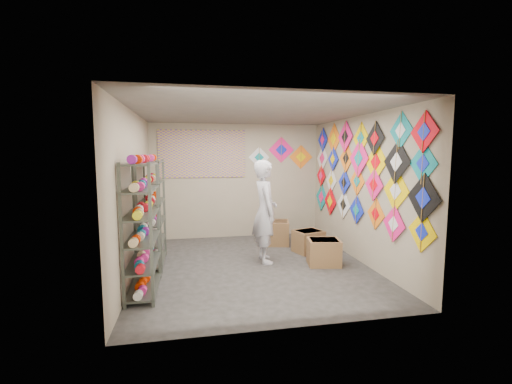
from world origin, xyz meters
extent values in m
plane|color=#2B2926|center=(0.00, 0.00, 0.00)|extent=(4.50, 4.50, 0.00)
plane|color=tan|center=(0.00, 2.25, 1.35)|extent=(4.00, 0.00, 4.00)
plane|color=tan|center=(0.00, -2.25, 1.35)|extent=(4.00, 0.00, 4.00)
plane|color=tan|center=(-2.00, 0.00, 1.35)|extent=(0.00, 4.50, 4.50)
plane|color=tan|center=(2.00, 0.00, 1.35)|extent=(0.00, 4.50, 4.50)
plane|color=slate|center=(0.00, 0.00, 2.70)|extent=(4.50, 4.50, 0.00)
cube|color=#4C5147|center=(-1.78, -0.85, 0.95)|extent=(0.40, 1.10, 1.90)
cube|color=#4C5147|center=(-1.78, 0.45, 0.95)|extent=(0.40, 1.10, 1.90)
cylinder|color=#FB2C95|center=(-1.78, -1.33, 1.04)|extent=(0.12, 0.10, 0.12)
cylinder|color=#FF3300|center=(-1.78, -1.14, 1.04)|extent=(0.12, 0.10, 0.12)
cylinder|color=yellow|center=(-1.78, -0.95, 1.04)|extent=(0.12, 0.10, 0.12)
cylinder|color=silver|center=(-1.78, -0.75, 1.04)|extent=(0.12, 0.10, 0.12)
cylinder|color=red|center=(-1.78, -0.56, 1.04)|extent=(0.12, 0.10, 0.12)
cylinder|color=purple|center=(-1.78, -0.37, 1.04)|extent=(0.12, 0.10, 0.12)
cylinder|color=#DDBA82|center=(-1.78, -0.03, 1.04)|extent=(0.12, 0.10, 0.12)
cylinder|color=#146B89|center=(-1.78, 0.16, 1.04)|extent=(0.12, 0.10, 0.12)
cylinder|color=#FB2C95|center=(-1.78, 0.35, 1.04)|extent=(0.12, 0.10, 0.12)
cylinder|color=#FF3300|center=(-1.78, 0.55, 1.04)|extent=(0.12, 0.10, 0.12)
cylinder|color=yellow|center=(-1.78, 0.74, 1.04)|extent=(0.12, 0.10, 0.12)
cylinder|color=silver|center=(-1.78, 0.93, 1.04)|extent=(0.12, 0.10, 0.12)
cube|color=#FFD000|center=(1.99, -1.82, 0.95)|extent=(0.02, 0.58, 0.58)
cube|color=#FF197B|center=(1.97, -1.19, 0.93)|extent=(0.02, 0.58, 0.58)
cube|color=orange|center=(1.99, -0.63, 0.99)|extent=(0.02, 0.55, 0.55)
cube|color=#1427CE|center=(1.97, 0.02, 0.95)|extent=(0.01, 0.54, 0.54)
cube|color=silver|center=(1.99, 0.61, 0.96)|extent=(0.03, 0.59, 0.59)
cube|color=#EE000E|center=(1.97, 1.25, 0.95)|extent=(0.01, 0.63, 0.63)
cube|color=#0E858C|center=(1.99, 1.81, 0.97)|extent=(0.04, 0.68, 0.68)
cube|color=black|center=(1.97, -1.83, 1.42)|extent=(0.02, 0.68, 0.68)
cube|color=#FFD000|center=(1.99, -1.18, 1.45)|extent=(0.03, 0.66, 0.66)
cube|color=#FF197B|center=(1.97, -0.57, 1.48)|extent=(0.02, 0.57, 0.57)
cube|color=orange|center=(1.99, 0.06, 1.50)|extent=(0.01, 0.56, 0.56)
cube|color=#1427CE|center=(1.97, 0.57, 1.42)|extent=(0.02, 0.52, 0.52)
cube|color=silver|center=(1.99, 1.25, 1.41)|extent=(0.03, 0.55, 0.55)
cube|color=#EE000E|center=(1.97, 1.82, 1.48)|extent=(0.02, 0.52, 0.52)
cube|color=#0E858C|center=(1.99, -1.77, 1.88)|extent=(0.02, 0.57, 0.57)
cube|color=black|center=(1.97, -1.19, 1.88)|extent=(0.04, 0.68, 0.68)
cube|color=#FFD000|center=(1.99, -0.58, 1.87)|extent=(0.04, 0.67, 0.67)
cube|color=#FF197B|center=(1.97, -0.01, 1.92)|extent=(0.03, 0.71, 0.71)
cube|color=orange|center=(1.99, 0.54, 1.92)|extent=(0.03, 0.59, 0.59)
cube|color=#1427CE|center=(1.97, 1.15, 1.89)|extent=(0.02, 0.53, 0.53)
cube|color=silver|center=(1.99, 1.81, 1.89)|extent=(0.04, 0.64, 0.64)
cube|color=#EE000E|center=(1.97, -1.78, 2.30)|extent=(0.03, 0.57, 0.57)
cube|color=#0E858C|center=(1.99, -1.24, 2.35)|extent=(0.02, 0.57, 0.57)
cube|color=black|center=(1.97, -0.55, 2.26)|extent=(0.03, 0.58, 0.58)
cube|color=#FFD000|center=(1.99, -0.03, 2.29)|extent=(0.02, 0.58, 0.58)
cube|color=#FF197B|center=(1.97, 0.58, 2.34)|extent=(0.04, 0.64, 0.64)
cube|color=orange|center=(1.99, 1.18, 2.32)|extent=(0.02, 0.67, 0.67)
cube|color=#1427CE|center=(1.97, 1.76, 2.33)|extent=(0.01, 0.56, 0.56)
cube|color=silver|center=(0.55, 2.24, 1.92)|extent=(0.51, 0.02, 0.51)
cube|color=#FF197B|center=(1.10, 2.24, 2.10)|extent=(0.63, 0.02, 0.63)
cube|color=orange|center=(1.60, 2.24, 1.92)|extent=(0.59, 0.02, 0.59)
cube|color=#6E4392|center=(-0.80, 2.23, 2.00)|extent=(2.00, 0.01, 1.10)
imported|color=beige|center=(0.25, 0.22, 0.94)|extent=(0.72, 0.49, 1.89)
cube|color=brown|center=(1.25, -0.18, 0.23)|extent=(0.64, 0.57, 0.47)
cube|color=brown|center=(1.26, 0.64, 0.22)|extent=(0.66, 0.59, 0.45)
cube|color=brown|center=(0.77, 1.38, 0.26)|extent=(0.66, 0.70, 0.51)
camera|label=1|loc=(-1.09, -5.86, 2.01)|focal=24.00mm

